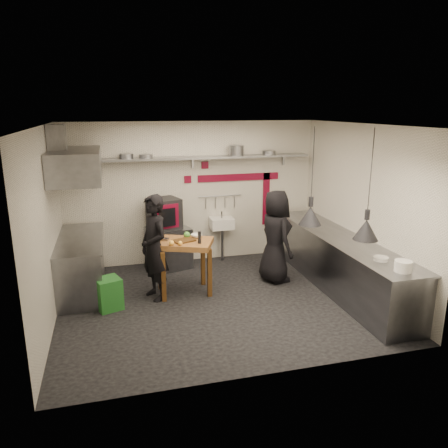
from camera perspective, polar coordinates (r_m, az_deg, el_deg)
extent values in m
plane|color=black|center=(7.22, -0.70, -10.03)|extent=(5.00, 5.00, 0.00)
plane|color=silver|center=(6.54, -0.78, 12.78)|extent=(5.00, 5.00, 0.00)
cube|color=silver|center=(8.75, -4.09, 4.07)|extent=(5.00, 0.04, 2.80)
cube|color=silver|center=(4.82, 5.38, -5.12)|extent=(5.00, 0.04, 2.80)
cube|color=silver|center=(6.62, -22.23, -0.61)|extent=(0.04, 4.20, 2.80)
cube|color=silver|center=(7.72, 17.57, 1.94)|extent=(0.04, 4.20, 2.80)
cube|color=maroon|center=(8.90, 1.95, 6.12)|extent=(1.70, 0.02, 0.14)
cube|color=maroon|center=(9.18, 5.52, 3.28)|extent=(0.14, 0.02, 1.10)
cube|color=maroon|center=(8.69, -2.50, 7.70)|extent=(0.14, 0.02, 0.14)
cube|color=maroon|center=(8.66, -4.76, 5.83)|extent=(0.14, 0.02, 0.14)
cube|color=slate|center=(8.47, -3.95, 8.64)|extent=(4.60, 0.34, 0.04)
cube|color=slate|center=(8.48, -16.95, 7.36)|extent=(0.04, 0.06, 0.24)
cube|color=slate|center=(8.62, -4.13, 8.08)|extent=(0.04, 0.06, 0.24)
cube|color=slate|center=(9.16, 7.74, 8.40)|extent=(0.04, 0.06, 0.24)
cylinder|color=slate|center=(8.31, -12.65, 8.65)|extent=(0.28, 0.28, 0.09)
cylinder|color=slate|center=(8.34, -10.17, 8.72)|extent=(0.28, 0.28, 0.07)
cylinder|color=slate|center=(8.65, 1.64, 9.61)|extent=(0.32, 0.32, 0.20)
cylinder|color=slate|center=(8.87, 5.88, 9.28)|extent=(0.33, 0.33, 0.08)
cube|color=slate|center=(8.60, -7.23, -3.08)|extent=(0.90, 0.85, 0.80)
cube|color=black|center=(8.41, -7.84, 1.36)|extent=(0.68, 0.65, 0.58)
cube|color=maroon|center=(8.16, -7.61, 0.94)|extent=(0.50, 0.18, 0.46)
cube|color=black|center=(8.09, -7.42, 0.83)|extent=(0.32, 0.11, 0.34)
cube|color=silver|center=(8.83, -0.29, 0.09)|extent=(0.46, 0.34, 0.22)
cylinder|color=slate|center=(8.79, -0.30, 1.22)|extent=(0.03, 0.03, 0.14)
cylinder|color=slate|center=(8.92, -0.23, -2.71)|extent=(0.06, 0.06, 0.66)
cylinder|color=slate|center=(8.84, -0.53, 3.70)|extent=(0.90, 0.02, 0.02)
cube|color=slate|center=(7.81, 14.84, -4.99)|extent=(0.70, 3.80, 0.90)
cube|color=slate|center=(7.67, 15.07, -1.72)|extent=(0.76, 3.90, 0.03)
cylinder|color=silver|center=(6.31, 22.36, -5.11)|extent=(0.25, 0.25, 0.15)
cylinder|color=silver|center=(6.66, 19.81, -4.28)|extent=(0.26, 0.26, 0.05)
cube|color=slate|center=(7.86, -18.11, -5.12)|extent=(0.70, 1.90, 0.90)
cube|color=slate|center=(7.72, -18.39, -1.87)|extent=(0.76, 2.00, 0.03)
cube|color=slate|center=(7.47, -18.79, 7.26)|extent=(0.78, 1.60, 0.50)
cube|color=slate|center=(7.45, -20.99, 10.16)|extent=(0.28, 0.28, 0.50)
cube|color=#1D5D1F|center=(7.10, -14.85, -8.79)|extent=(0.46, 0.46, 0.50)
cube|color=#482B10|center=(7.21, -5.28, -2.16)|extent=(0.41, 0.35, 0.02)
cylinder|color=black|center=(7.05, -3.22, -1.78)|extent=(0.06, 0.06, 0.20)
sphere|color=#FFB33B|center=(7.01, -6.87, -2.48)|extent=(0.11, 0.11, 0.09)
sphere|color=#FFB33B|center=(6.99, -5.74, -2.51)|extent=(0.09, 0.09, 0.07)
sphere|color=#499332|center=(7.39, -4.87, -1.42)|extent=(0.13, 0.13, 0.11)
cube|color=slate|center=(7.32, -7.92, -1.98)|extent=(0.20, 0.17, 0.03)
imported|color=silver|center=(7.40, -3.62, -1.54)|extent=(0.23, 0.23, 0.06)
imported|color=black|center=(7.12, -9.11, -3.08)|extent=(0.62, 0.74, 1.73)
imported|color=black|center=(7.82, 6.75, -1.62)|extent=(0.65, 0.89, 1.66)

